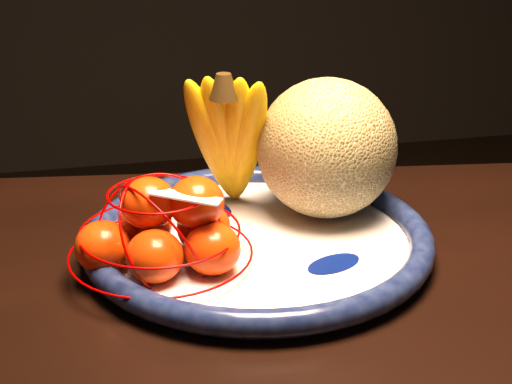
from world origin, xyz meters
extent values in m
cube|color=black|center=(0.01, -0.11, 0.68)|extent=(1.51, 1.02, 0.04)
cylinder|color=white|center=(0.05, 0.05, 0.71)|extent=(0.36, 0.36, 0.02)
torus|color=#070E34|center=(0.05, 0.05, 0.72)|extent=(0.40, 0.40, 0.03)
cylinder|color=white|center=(0.05, 0.05, 0.71)|extent=(0.18, 0.18, 0.01)
ellipsoid|color=#031156|center=(0.12, -0.03, 0.72)|extent=(0.15, 0.12, 0.00)
ellipsoid|color=#031156|center=(0.02, 0.14, 0.72)|extent=(0.10, 0.13, 0.00)
ellipsoid|color=#031156|center=(-0.06, 0.05, 0.72)|extent=(0.11, 0.06, 0.00)
sphere|color=olive|center=(0.15, 0.10, 0.80)|extent=(0.17, 0.17, 0.17)
ellipsoid|color=yellow|center=(0.02, 0.14, 0.81)|extent=(0.11, 0.10, 0.19)
ellipsoid|color=yellow|center=(0.03, 0.14, 0.81)|extent=(0.09, 0.11, 0.19)
ellipsoid|color=yellow|center=(0.04, 0.14, 0.82)|extent=(0.07, 0.11, 0.19)
ellipsoid|color=yellow|center=(0.05, 0.13, 0.81)|extent=(0.05, 0.11, 0.19)
ellipsoid|color=yellow|center=(0.06, 0.13, 0.81)|extent=(0.06, 0.12, 0.19)
cone|color=black|center=(0.04, 0.13, 0.90)|extent=(0.03, 0.03, 0.03)
ellipsoid|color=#FF3B0F|center=(-0.12, 0.01, 0.75)|extent=(0.06, 0.06, 0.05)
ellipsoid|color=#FF3B0F|center=(-0.07, -0.02, 0.75)|extent=(0.06, 0.06, 0.05)
ellipsoid|color=#FF3B0F|center=(-0.01, -0.02, 0.75)|extent=(0.06, 0.06, 0.05)
ellipsoid|color=#FF3B0F|center=(-0.07, 0.05, 0.75)|extent=(0.06, 0.06, 0.05)
ellipsoid|color=#FF3B0F|center=(-0.01, 0.03, 0.75)|extent=(0.06, 0.06, 0.05)
ellipsoid|color=#FF3B0F|center=(-0.07, 0.02, 0.79)|extent=(0.06, 0.06, 0.05)
ellipsoid|color=#FF3B0F|center=(-0.02, 0.01, 0.79)|extent=(0.06, 0.06, 0.05)
torus|color=#B40000|center=(-0.06, 0.01, 0.73)|extent=(0.26, 0.26, 0.00)
torus|color=#B40000|center=(-0.06, 0.01, 0.76)|extent=(0.23, 0.23, 0.00)
torus|color=#B40000|center=(-0.06, 0.01, 0.80)|extent=(0.14, 0.14, 0.00)
torus|color=#B40000|center=(-0.06, 0.01, 0.75)|extent=(0.14, 0.07, 0.12)
torus|color=#B40000|center=(-0.06, 0.01, 0.75)|extent=(0.12, 0.14, 0.12)
torus|color=#B40000|center=(-0.06, 0.01, 0.75)|extent=(0.11, 0.14, 0.12)
cube|color=white|center=(-0.03, -0.01, 0.80)|extent=(0.08, 0.05, 0.01)
camera|label=1|loc=(-0.12, -0.74, 1.12)|focal=55.00mm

